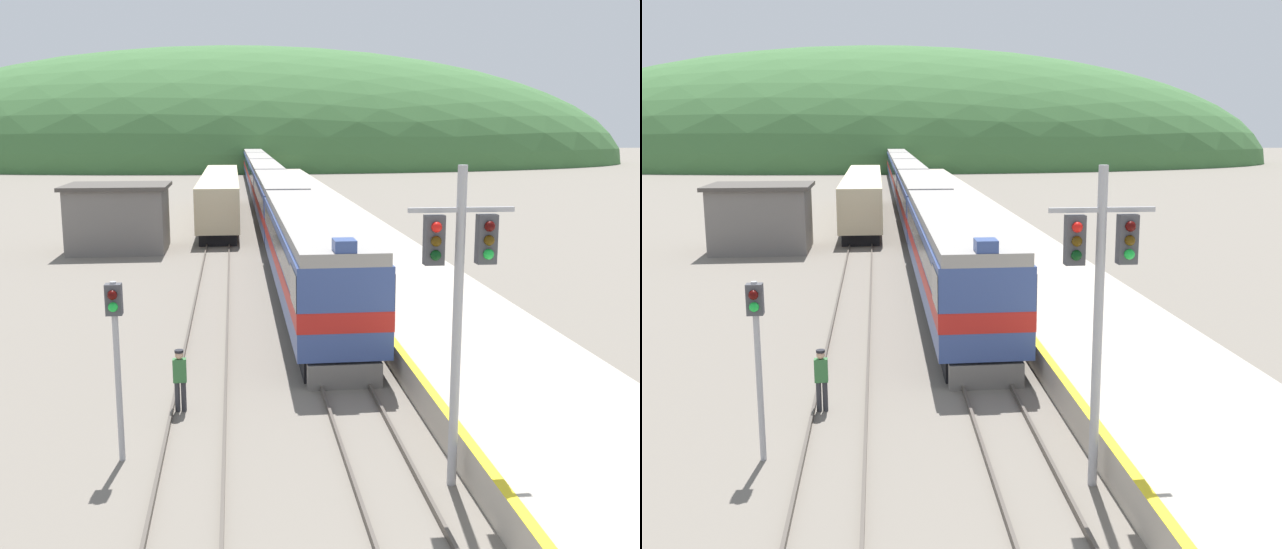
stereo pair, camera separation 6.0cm
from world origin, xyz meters
TOP-DOWN VIEW (x-y plane):
  - track_main at (0.00, 70.00)m, footprint 1.52×180.00m
  - track_siding at (-4.24, 70.00)m, footprint 1.52×180.00m
  - platform at (4.61, 50.00)m, footprint 5.81×140.00m
  - distant_hills at (0.00, 148.82)m, footprint 158.77×71.44m
  - station_shed at (-10.31, 39.16)m, footprint 6.29×5.49m
  - express_train_lead_car at (0.00, 23.19)m, footprint 2.90×21.92m
  - carriage_second at (0.00, 45.28)m, footprint 2.89×20.03m
  - carriage_third at (0.00, 66.18)m, footprint 2.89×20.03m
  - carriage_fourth at (0.00, 87.09)m, footprint 2.89×20.03m
  - carriage_fifth at (0.00, 107.99)m, footprint 2.89×20.03m
  - siding_train at (-4.24, 54.19)m, footprint 2.90×29.64m
  - signal_mast_main at (1.41, 6.33)m, footprint 2.20×0.42m
  - signal_post_siding at (-5.88, 8.38)m, footprint 0.36×0.42m
  - track_worker at (-4.72, 11.34)m, footprint 0.37×0.24m

SIDE VIEW (x-z plane):
  - distant_hills at x=0.00m, z-range -23.38..23.38m
  - track_main at x=0.00m, z-range 0.00..0.16m
  - track_siding at x=-4.24m, z-range 0.00..0.16m
  - platform at x=4.61m, z-range -0.01..0.91m
  - track_worker at x=-4.72m, z-range 0.12..1.86m
  - siding_train at x=-4.24m, z-range 0.06..3.83m
  - station_shed at x=-10.31m, z-range 0.02..4.15m
  - carriage_second at x=0.00m, z-range 0.18..4.25m
  - carriage_third at x=0.00m, z-range 0.18..4.25m
  - carriage_fourth at x=0.00m, z-range 0.18..4.25m
  - carriage_fifth at x=0.00m, z-range 0.18..4.25m
  - express_train_lead_car at x=0.00m, z-range 0.01..4.44m
  - signal_post_siding at x=-5.88m, z-range 0.91..5.17m
  - signal_mast_main at x=1.41m, z-range 1.05..7.95m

